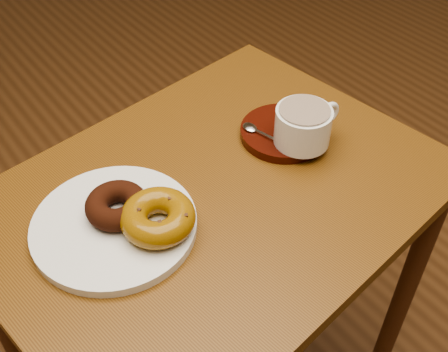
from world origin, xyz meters
TOP-DOWN VIEW (x-y plane):
  - ground at (0.00, 0.00)m, footprint 6.00×6.00m
  - cafe_table at (-0.30, -0.07)m, footprint 0.81×0.65m
  - donut_plate at (-0.47, -0.05)m, footprint 0.30×0.30m
  - donut_cinnamon at (-0.45, -0.04)m, footprint 0.10×0.10m
  - donut_caramel at (-0.42, -0.10)m, footprint 0.12×0.12m
  - saucer at (-0.11, -0.03)m, footprint 0.17×0.17m
  - coffee_cup at (-0.11, -0.08)m, footprint 0.13×0.10m
  - teaspoon at (-0.16, -0.01)m, footprint 0.03×0.10m

SIDE VIEW (x-z plane):
  - ground at x=0.00m, z-range 0.00..0.00m
  - cafe_table at x=-0.30m, z-range 0.24..0.94m
  - donut_plate at x=-0.47m, z-range 0.70..0.71m
  - saucer at x=-0.11m, z-range 0.70..0.72m
  - teaspoon at x=-0.16m, z-range 0.72..0.72m
  - donut_cinnamon at x=-0.45m, z-range 0.71..0.75m
  - donut_caramel at x=-0.42m, z-range 0.71..0.76m
  - coffee_cup at x=-0.11m, z-range 0.72..0.78m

